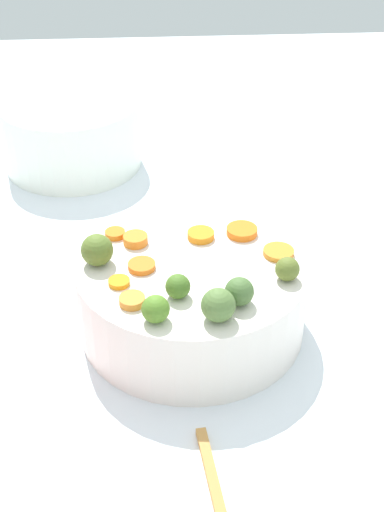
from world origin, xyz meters
TOP-DOWN VIEW (x-y plane):
  - tabletop at (0.00, 0.00)m, footprint 2.40×2.40m
  - serving_bowl_carrots at (0.04, -0.02)m, footprint 0.29×0.29m
  - carrot_slice_0 at (0.10, -0.02)m, footprint 0.04×0.04m
  - carrot_slice_1 at (0.12, 0.01)m, footprint 0.03×0.03m
  - carrot_slice_2 at (-0.03, -0.08)m, footprint 0.06×0.06m
  - carrot_slice_3 at (0.11, 0.05)m, footprint 0.04×0.04m
  - carrot_slice_4 at (0.02, -0.08)m, footprint 0.05×0.05m
  - carrot_slice_5 at (0.13, -0.09)m, footprint 0.03×0.03m
  - carrot_slice_6 at (-0.07, -0.03)m, footprint 0.04×0.04m
  - carrot_slice_7 at (0.10, -0.07)m, footprint 0.03×0.03m
  - brussels_sprout_0 at (-0.07, 0.02)m, footprint 0.03×0.03m
  - brussels_sprout_1 at (0.01, 0.08)m, footprint 0.04×0.04m
  - brussels_sprout_2 at (0.08, 0.08)m, footprint 0.03×0.03m
  - brussels_sprout_3 at (0.15, -0.03)m, footprint 0.04×0.04m
  - brussels_sprout_4 at (0.06, 0.04)m, footprint 0.03×0.03m
  - brussels_sprout_5 at (-0.01, 0.06)m, footprint 0.03×0.03m
  - casserole_dish at (0.22, -0.48)m, footprint 0.24×0.24m

SIDE VIEW (x-z plane):
  - tabletop at x=0.00m, z-range 0.00..0.02m
  - serving_bowl_carrots at x=0.04m, z-range 0.02..0.12m
  - casserole_dish at x=0.22m, z-range 0.02..0.14m
  - carrot_slice_1 at x=0.12m, z-range 0.12..0.13m
  - carrot_slice_6 at x=-0.07m, z-range 0.12..0.13m
  - carrot_slice_0 at x=0.10m, z-range 0.12..0.13m
  - carrot_slice_5 at x=0.13m, z-range 0.12..0.13m
  - carrot_slice_3 at x=0.11m, z-range 0.12..0.13m
  - carrot_slice_4 at x=0.02m, z-range 0.12..0.13m
  - carrot_slice_2 at x=-0.03m, z-range 0.12..0.13m
  - carrot_slice_7 at x=0.10m, z-range 0.12..0.13m
  - brussels_sprout_4 at x=0.06m, z-range 0.12..0.15m
  - brussels_sprout_0 at x=-0.07m, z-range 0.12..0.15m
  - brussels_sprout_2 at x=0.08m, z-range 0.12..0.15m
  - brussels_sprout_5 at x=-0.01m, z-range 0.12..0.15m
  - brussels_sprout_1 at x=0.01m, z-range 0.12..0.16m
  - brussels_sprout_3 at x=0.15m, z-range 0.12..0.16m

